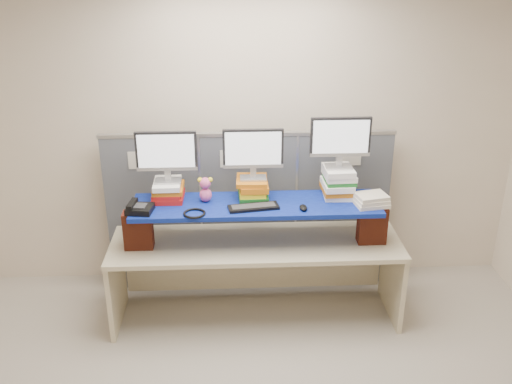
{
  "coord_description": "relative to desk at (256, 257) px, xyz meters",
  "views": [
    {
      "loc": [
        -0.16,
        -2.96,
        3.01
      ],
      "look_at": [
        0.04,
        1.25,
        1.19
      ],
      "focal_mm": 40.0,
      "sensor_mm": 36.0,
      "label": 1
    }
  ],
  "objects": [
    {
      "name": "blue_board",
      "position": [
        -0.0,
        0.0,
        0.48
      ],
      "size": [
        2.01,
        0.51,
        0.04
      ],
      "primitive_type": "cube",
      "rotation": [
        0.0,
        0.0,
        0.0
      ],
      "color": "navy",
      "rests_on": "brick_pier_left"
    },
    {
      "name": "binder_stack",
      "position": [
        0.93,
        -0.08,
        0.55
      ],
      "size": [
        0.29,
        0.25,
        0.09
      ],
      "rotation": [
        0.0,
        0.0,
        0.19
      ],
      "color": "beige",
      "rests_on": "blue_board"
    },
    {
      "name": "desk",
      "position": [
        0.0,
        0.0,
        0.0
      ],
      "size": [
        2.43,
        0.71,
        0.74
      ],
      "rotation": [
        0.0,
        0.0,
        0.0
      ],
      "color": "beige",
      "rests_on": "ground"
    },
    {
      "name": "desk_phone",
      "position": [
        -0.93,
        -0.12,
        0.53
      ],
      "size": [
        0.22,
        0.21,
        0.08
      ],
      "rotation": [
        0.0,
        0.0,
        -0.15
      ],
      "color": "black",
      "rests_on": "blue_board"
    },
    {
      "name": "monitor_right",
      "position": [
        0.68,
        0.12,
        1.0
      ],
      "size": [
        0.49,
        0.14,
        0.42
      ],
      "rotation": [
        0.0,
        0.0,
        0.0
      ],
      "color": "#ABABB0",
      "rests_on": "book_stack_right"
    },
    {
      "name": "room",
      "position": [
        -0.04,
        -1.25,
        0.81
      ],
      "size": [
        5.0,
        4.0,
        2.8
      ],
      "color": "beige",
      "rests_on": "ground"
    },
    {
      "name": "brick_pier_right",
      "position": [
        0.96,
        -0.05,
        0.31
      ],
      "size": [
        0.23,
        0.13,
        0.32
      ],
      "primitive_type": "cube",
      "rotation": [
        0.0,
        0.0,
        0.0
      ],
      "color": "maroon",
      "rests_on": "desk"
    },
    {
      "name": "headset",
      "position": [
        -0.49,
        -0.19,
        0.51
      ],
      "size": [
        0.2,
        0.2,
        0.02
      ],
      "primitive_type": "torus",
      "rotation": [
        0.0,
        0.0,
        -0.13
      ],
      "color": "black",
      "rests_on": "blue_board"
    },
    {
      "name": "mouse",
      "position": [
        0.37,
        -0.14,
        0.52
      ],
      "size": [
        0.08,
        0.12,
        0.03
      ],
      "primitive_type": "ellipsoid",
      "rotation": [
        0.0,
        0.0,
        -0.18
      ],
      "color": "black",
      "rests_on": "blue_board"
    },
    {
      "name": "book_stack_left",
      "position": [
        -0.72,
        0.12,
        0.58
      ],
      "size": [
        0.26,
        0.3,
        0.16
      ],
      "color": "red",
      "rests_on": "blue_board"
    },
    {
      "name": "cubicle_partition",
      "position": [
        -0.04,
        0.53,
        0.18
      ],
      "size": [
        2.6,
        0.06,
        1.53
      ],
      "color": "#4B4F58",
      "rests_on": "ground"
    },
    {
      "name": "brick_pier_left",
      "position": [
        -0.96,
        -0.05,
        0.31
      ],
      "size": [
        0.23,
        0.13,
        0.32
      ],
      "primitive_type": "cube",
      "rotation": [
        0.0,
        0.0,
        0.0
      ],
      "color": "maroon",
      "rests_on": "desk"
    },
    {
      "name": "keyboard",
      "position": [
        -0.02,
        -0.1,
        0.51
      ],
      "size": [
        0.42,
        0.2,
        0.03
      ],
      "rotation": [
        0.0,
        0.0,
        0.16
      ],
      "color": "black",
      "rests_on": "blue_board"
    },
    {
      "name": "monitor_left",
      "position": [
        -0.71,
        0.12,
        0.9
      ],
      "size": [
        0.49,
        0.14,
        0.42
      ],
      "rotation": [
        0.0,
        0.0,
        0.0
      ],
      "color": "#ABABB0",
      "rests_on": "book_stack_left"
    },
    {
      "name": "plush_toy",
      "position": [
        -0.41,
        0.06,
        0.61
      ],
      "size": [
        0.12,
        0.09,
        0.21
      ],
      "rotation": [
        0.0,
        0.0,
        -0.24
      ],
      "color": "#EB599A",
      "rests_on": "blue_board"
    },
    {
      "name": "book_stack_right",
      "position": [
        0.69,
        0.12,
        0.63
      ],
      "size": [
        0.27,
        0.32,
        0.25
      ],
      "color": "white",
      "rests_on": "blue_board"
    },
    {
      "name": "monitor_center",
      "position": [
        -0.02,
        0.12,
        0.91
      ],
      "size": [
        0.49,
        0.14,
        0.42
      ],
      "rotation": [
        0.0,
        0.0,
        0.0
      ],
      "color": "#ABABB0",
      "rests_on": "book_stack_center"
    },
    {
      "name": "book_stack_center",
      "position": [
        -0.02,
        0.13,
        0.59
      ],
      "size": [
        0.27,
        0.29,
        0.17
      ],
      "color": "#1B6825",
      "rests_on": "blue_board"
    }
  ]
}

